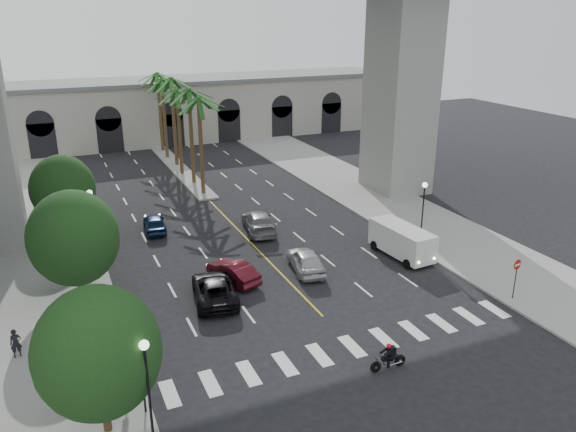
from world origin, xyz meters
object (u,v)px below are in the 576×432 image
object	(u,v)px
motorcycle_rider	(389,357)
car_d	(259,222)
car_b	(233,272)
do_not_enter_sign	(517,271)
cargo_van	(402,240)
lamp_post_right	(423,210)
lamp_post_left_far	(93,218)
traffic_signal_far	(127,324)
pedestrian_a	(16,343)
traffic_signal_near	(141,367)
car_e	(155,223)
car_c	(215,289)
lamp_post_left_near	(148,387)
pedestrian_b	(64,322)
car_a	(306,260)

from	to	relation	value
motorcycle_rider	car_d	world-z (taller)	car_d
car_b	do_not_enter_sign	distance (m)	18.11
cargo_van	car_b	bearing A→B (deg)	170.22
lamp_post_right	do_not_enter_sign	distance (m)	9.13
lamp_post_left_far	traffic_signal_far	xyz separation A→B (m)	(0.10, -14.50, -0.71)
lamp_post_right	motorcycle_rider	bearing A→B (deg)	-131.73
pedestrian_a	motorcycle_rider	bearing A→B (deg)	-31.13
pedestrian_a	traffic_signal_near	bearing A→B (deg)	-57.85
car_d	pedestrian_a	world-z (taller)	pedestrian_a
lamp_post_left_far	car_d	size ratio (longest dim) A/B	0.94
car_d	do_not_enter_sign	size ratio (longest dim) A/B	2.02
do_not_enter_sign	traffic_signal_near	bearing A→B (deg)	174.30
pedestrian_a	do_not_enter_sign	world-z (taller)	do_not_enter_sign
lamp_post_left_far	car_e	xyz separation A→B (m)	(5.00, 4.00, -2.50)
car_c	pedestrian_a	distance (m)	11.52
motorcycle_rider	pedestrian_a	xyz separation A→B (m)	(-17.32, 8.59, 0.27)
lamp_post_left_near	do_not_enter_sign	distance (m)	23.64
car_d	pedestrian_b	distance (m)	19.12
lamp_post_right	traffic_signal_far	bearing A→B (deg)	-164.02
lamp_post_right	pedestrian_b	bearing A→B (deg)	-174.75
car_b	do_not_enter_sign	bearing A→B (deg)	129.84
lamp_post_left_near	pedestrian_a	bearing A→B (deg)	118.58
car_a	car_b	xyz separation A→B (m)	(-5.18, 0.49, -0.08)
cargo_van	lamp_post_left_far	bearing A→B (deg)	152.90
car_e	pedestrian_b	world-z (taller)	pedestrian_b
motorcycle_rider	lamp_post_right	bearing A→B (deg)	48.83
lamp_post_left_near	car_b	distance (m)	15.97
motorcycle_rider	car_d	xyz separation A→B (m)	(0.80, 20.54, 0.16)
traffic_signal_far	motorcycle_rider	bearing A→B (deg)	-24.63
lamp_post_left_far	lamp_post_right	distance (m)	24.16
car_c	car_d	xyz separation A→B (m)	(6.79, 9.90, 0.06)
car_b	car_e	distance (m)	11.80
do_not_enter_sign	car_a	bearing A→B (deg)	128.51
traffic_signal_near	traffic_signal_far	bearing A→B (deg)	90.00
pedestrian_b	lamp_post_left_near	bearing A→B (deg)	-31.73
car_a	do_not_enter_sign	size ratio (longest dim) A/B	1.67
car_a	traffic_signal_far	bearing A→B (deg)	36.48
lamp_post_left_near	car_d	distance (m)	25.22
lamp_post_left_far	car_e	size ratio (longest dim) A/B	1.27
car_b	car_c	xyz separation A→B (m)	(-1.89, -1.95, 0.04)
pedestrian_b	car_b	bearing A→B (deg)	58.67
lamp_post_left_far	car_b	xyz separation A→B (m)	(8.00, -7.41, -2.50)
traffic_signal_near	cargo_van	xyz separation A→B (m)	(20.63, 9.96, -1.21)
lamp_post_right	do_not_enter_sign	xyz separation A→B (m)	(0.47, -9.04, -1.18)
lamp_post_right	traffic_signal_far	xyz separation A→B (m)	(-22.70, -6.50, -0.71)
car_e	do_not_enter_sign	distance (m)	27.90
car_e	cargo_van	world-z (taller)	cargo_van
lamp_post_left_near	car_e	bearing A→B (deg)	78.69
lamp_post_left_far	car_c	distance (m)	11.44
lamp_post_left_far	traffic_signal_near	xyz separation A→B (m)	(0.10, -18.50, -0.71)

